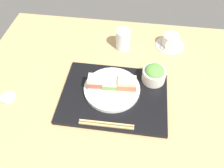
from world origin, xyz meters
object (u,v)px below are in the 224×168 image
Objects in this scene: sandwich_middle at (112,84)px; sandwich_far at (127,84)px; chopsticks_pair at (106,124)px; drinking_glass at (123,39)px; salad_bowl at (154,74)px; small_sauce_dish at (8,97)px; sandwich_plate at (112,89)px; sandwich_near at (97,82)px; coffee_cup at (171,41)px.

sandwich_far is (6.08, 0.14, 0.65)cm from sandwich_middle.
chopsticks_pair is 2.05× the size of drinking_glass.
salad_bowl is 0.99× the size of drinking_glass.
sandwich_middle is at bearing -154.24° from salad_bowl.
sandwich_far is at bearing 10.72° from small_sauce_dish.
sandwich_far is at bearing 1.30° from sandwich_plate.
sandwich_plate is at bearing 90.00° from sandwich_middle.
chopsticks_pair is at bearing -69.46° from sandwich_near.
sandwich_near is 24.58cm from salad_bowl.
sandwich_near is 0.56× the size of coffee_cup.
sandwich_plate is 16.95cm from chopsticks_pair.
sandwich_near is at bearing -132.05° from coffee_cup.
drinking_glass is at bearing 41.48° from small_sauce_dish.
small_sauce_dish is at bearing -147.23° from coffee_cup.
small_sauce_dish is (-43.90, -38.82, -4.47)cm from drinking_glass.
sandwich_middle is 1.03× the size of sandwich_far.
sandwich_plate is 2.95× the size of sandwich_near.
sandwich_plate is 7.04cm from sandwich_near.
sandwich_near is at bearing 110.54° from chopsticks_pair.
sandwich_plate is at bearing -126.11° from coffee_cup.
sandwich_near is at bearing 13.77° from small_sauce_dish.
sandwich_near is 18.40cm from chopsticks_pair.
chopsticks_pair is at bearing -123.74° from salad_bowl.
sandwich_plate reaches higher than chopsticks_pair.
drinking_glass reaches higher than sandwich_near.
sandwich_near is at bearing -178.70° from sandwich_plate.
chopsticks_pair is (-16.81, -25.16, -3.42)cm from salad_bowl.
sandwich_near is 46.74cm from coffee_cup.
sandwich_far is 39.45cm from coffee_cup.
coffee_cup is at bearing 32.77° from small_sauce_dish.
salad_bowl is (17.03, 8.22, -0.17)cm from sandwich_middle.
small_sauce_dish is (-48.56, -9.20, -5.60)cm from sandwich_far.
sandwich_near is at bearing -178.70° from sandwich_far.
salad_bowl reaches higher than coffee_cup.
drinking_glass reaches higher than small_sauce_dish.
salad_bowl is at bearing 56.26° from chopsticks_pair.
sandwich_plate is 3.11cm from sandwich_middle.
sandwich_plate is at bearing -178.70° from sandwich_far.
salad_bowl reaches higher than small_sauce_dish.
chopsticks_pair is at bearing -89.25° from sandwich_middle.
drinking_glass is 1.61× the size of small_sauce_dish.
small_sauce_dish is (-36.41, -8.92, -5.41)cm from sandwich_near.
drinking_glass reaches higher than salad_bowl.
drinking_glass is 58.77cm from small_sauce_dish.
coffee_cup is (24.94, 51.43, 0.75)cm from chopsticks_pair.
sandwich_near is 30.83cm from drinking_glass.
chopsticks_pair is (-5.85, -17.08, -4.23)cm from sandwich_far.
sandwich_near reaches higher than coffee_cup.
salad_bowl is at bearing 36.42° from sandwich_far.
sandwich_far reaches higher than coffee_cup.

